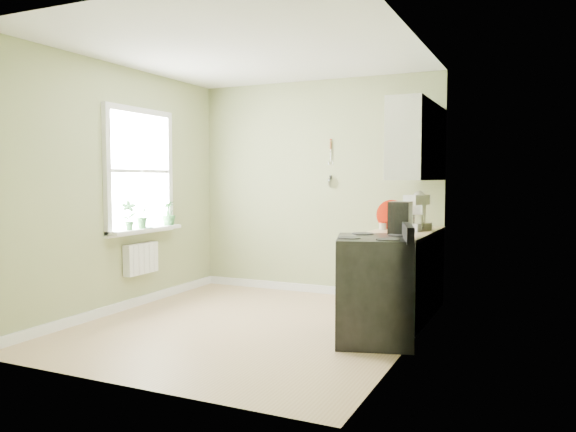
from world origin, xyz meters
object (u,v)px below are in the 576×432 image
at_px(stove, 374,288).
at_px(kettle, 401,218).
at_px(stand_mixer, 417,214).
at_px(coffee_maker, 400,221).

distance_m(stove, kettle, 1.78).
bearing_deg(kettle, stand_mixer, -61.87).
relative_size(stove, kettle, 5.89).
bearing_deg(stove, stand_mixer, 83.39).
relative_size(stove, stand_mixer, 2.52).
bearing_deg(stove, coffee_maker, 68.64).
relative_size(stove, coffee_maker, 3.15).
bearing_deg(stove, kettle, 95.61).
height_order(stove, coffee_maker, coffee_maker).
relative_size(stand_mixer, coffee_maker, 1.25).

